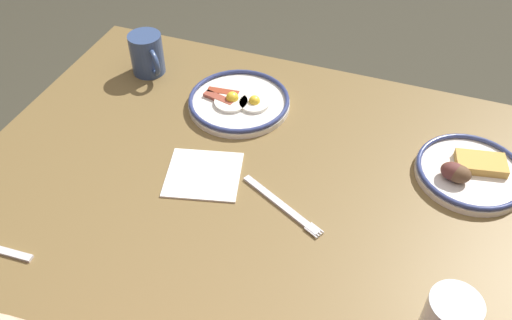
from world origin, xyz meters
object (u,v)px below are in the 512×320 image
at_px(plate_center_pancakes, 239,102).
at_px(fork_near, 282,205).
at_px(paper_napkin, 204,174).
at_px(plate_near_main, 469,172).
at_px(coffee_mug, 147,54).

bearing_deg(plate_center_pancakes, fork_near, 126.01).
bearing_deg(paper_napkin, fork_near, 171.62).
bearing_deg(plate_near_main, plate_center_pancakes, -6.42).
xyz_separation_m(plate_near_main, fork_near, (0.33, 0.21, -0.01)).
height_order(plate_near_main, fork_near, plate_near_main).
bearing_deg(fork_near, plate_near_main, -148.17).
bearing_deg(paper_napkin, coffee_mug, -46.26).
height_order(coffee_mug, paper_napkin, coffee_mug).
bearing_deg(fork_near, coffee_mug, -34.84).
distance_m(plate_near_main, plate_center_pancakes, 0.53).
distance_m(plate_near_main, fork_near, 0.39).
distance_m(plate_near_main, paper_napkin, 0.54).
distance_m(coffee_mug, fork_near, 0.56).
xyz_separation_m(paper_napkin, fork_near, (-0.18, 0.03, 0.00)).
relative_size(plate_near_main, coffee_mug, 2.13).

